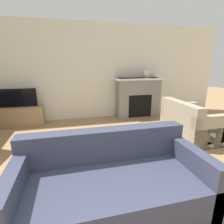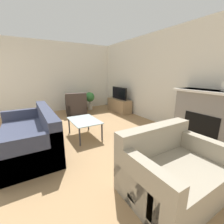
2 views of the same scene
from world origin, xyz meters
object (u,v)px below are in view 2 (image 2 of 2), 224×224
Objects in this scene: tv at (119,93)px; potted_plant at (90,98)px; couch_sectional at (31,136)px; couch_loveseat at (171,171)px; armchair_by_window at (76,106)px; coffee_table at (84,122)px.

potted_plant is (-0.94, -0.86, -0.27)m from tv.
tv is 0.46× the size of couch_sectional.
armchair_by_window is (-4.51, 0.16, 0.01)m from couch_loveseat.
tv reaches higher than couch_sectional.
tv is 2.65m from coffee_table.
coffee_table is at bearing 98.58° from couch_loveseat.
potted_plant is (-4.80, 0.87, 0.19)m from couch_loveseat.
couch_loveseat is 4.51m from armchair_by_window.
couch_loveseat is (3.86, -1.74, -0.46)m from tv.
armchair_by_window is at bearing -67.43° from potted_plant.
couch_loveseat is at bearing 99.48° from armchair_by_window.
armchair_by_window is at bearing 87.91° from couch_loveseat.
couch_sectional reaches higher than coffee_table.
couch_sectional is 3.54m from potted_plant.
tv reaches higher than potted_plant.
potted_plant is (-2.56, 1.21, 0.10)m from coffee_table.
armchair_by_window reaches higher than coffee_table.
tv is at bearing 65.78° from couch_loveseat.
tv is 1.24× the size of potted_plant.
couch_sectional is 2.21× the size of coffee_table.
tv is at bearing 169.20° from armchair_by_window.
couch_sectional is at bearing 66.02° from armchair_by_window.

